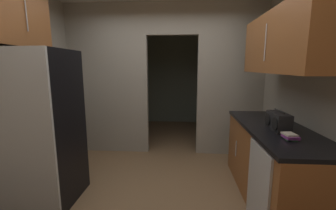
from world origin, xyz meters
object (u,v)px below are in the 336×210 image
object	(u,v)px
boombox	(278,121)
book_stack	(290,136)
dishwasher	(258,188)
refrigerator	(37,128)

from	to	relation	value
boombox	book_stack	xyz separation A→B (m)	(-0.01, -0.31, -0.07)
dishwasher	boombox	xyz separation A→B (m)	(0.30, 0.37, 0.58)
boombox	book_stack	bearing A→B (deg)	-92.51
boombox	dishwasher	bearing A→B (deg)	-128.45
book_stack	dishwasher	bearing A→B (deg)	-167.56
dishwasher	book_stack	size ratio (longest dim) A/B	5.06
refrigerator	boombox	size ratio (longest dim) A/B	5.23
book_stack	boombox	bearing A→B (deg)	87.49
refrigerator	boombox	world-z (taller)	refrigerator
refrigerator	dishwasher	size ratio (longest dim) A/B	2.10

